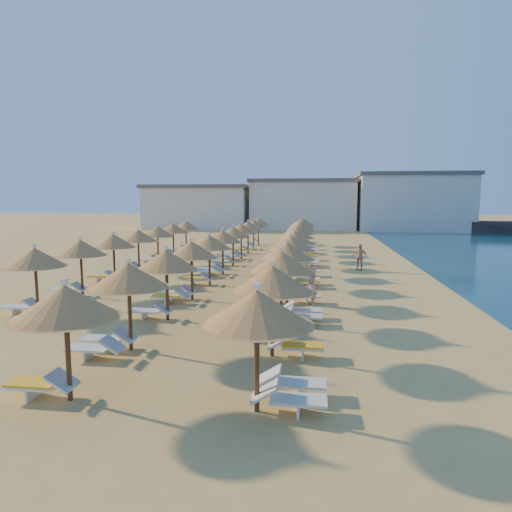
# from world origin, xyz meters

# --- Properties ---
(ground) EXTENTS (220.00, 220.00, 0.00)m
(ground) POSITION_xyz_m (0.00, 0.00, 0.00)
(ground) COLOR tan
(ground) RESTS_ON ground
(hotel_blocks) EXTENTS (46.72, 10.07, 8.10)m
(hotel_blocks) POSITION_xyz_m (2.41, 45.61, 3.70)
(hotel_blocks) COLOR silver
(hotel_blocks) RESTS_ON ground
(parasol_row_east) EXTENTS (2.48, 37.51, 2.82)m
(parasol_row_east) POSITION_xyz_m (1.95, 5.18, 2.25)
(parasol_row_east) COLOR brown
(parasol_row_east) RESTS_ON ground
(parasol_row_west) EXTENTS (2.48, 37.51, 2.82)m
(parasol_row_west) POSITION_xyz_m (-2.36, 5.18, 2.25)
(parasol_row_west) COLOR brown
(parasol_row_west) RESTS_ON ground
(parasol_row_inland) EXTENTS (2.48, 23.50, 2.82)m
(parasol_row_inland) POSITION_xyz_m (-7.66, 5.18, 2.25)
(parasol_row_inland) COLOR brown
(parasol_row_inland) RESTS_ON ground
(loungers) EXTENTS (12.63, 36.56, 0.66)m
(loungers) POSITION_xyz_m (-1.59, 5.13, 0.34)
(loungers) COLOR silver
(loungers) RESTS_ON ground
(beachgoer_c) EXTENTS (1.08, 0.69, 1.71)m
(beachgoer_c) POSITION_xyz_m (5.99, 7.79, 0.86)
(beachgoer_c) COLOR tan
(beachgoer_c) RESTS_ON ground
(beachgoer_a) EXTENTS (0.59, 0.73, 1.73)m
(beachgoer_a) POSITION_xyz_m (3.06, -2.24, 0.86)
(beachgoer_a) COLOR tan
(beachgoer_a) RESTS_ON ground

